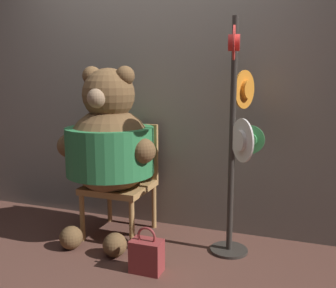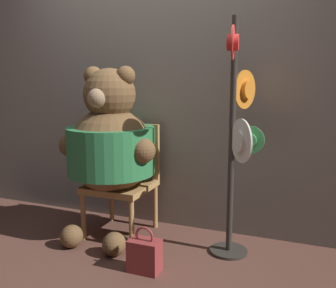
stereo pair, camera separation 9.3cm
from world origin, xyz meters
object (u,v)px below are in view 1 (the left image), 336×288
(chair, at_px, (124,176))
(hat_display_rack, at_px, (238,135))
(handbag_on_ground, at_px, (147,255))
(teddy_bear, at_px, (109,145))

(chair, bearing_deg, hat_display_rack, -6.61)
(chair, distance_m, hat_display_rack, 1.05)
(handbag_on_ground, bearing_deg, teddy_bear, 139.47)
(hat_display_rack, xyz_separation_m, handbag_on_ground, (-0.50, -0.48, -0.77))
(chair, relative_size, handbag_on_ground, 2.86)
(hat_display_rack, bearing_deg, teddy_bear, -176.70)
(teddy_bear, bearing_deg, hat_display_rack, 3.30)
(chair, bearing_deg, handbag_on_ground, -52.05)
(teddy_bear, relative_size, hat_display_rack, 0.81)
(chair, xyz_separation_m, handbag_on_ground, (0.46, -0.59, -0.36))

